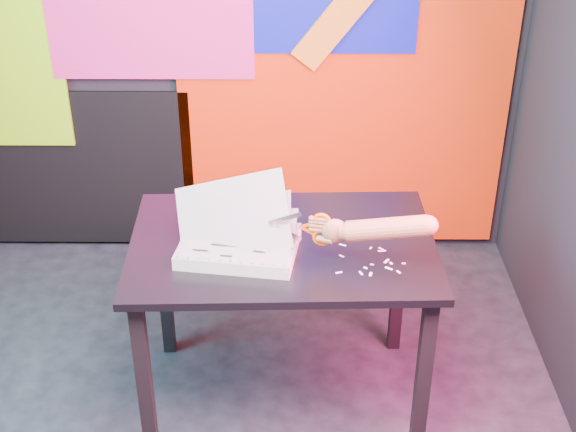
{
  "coord_description": "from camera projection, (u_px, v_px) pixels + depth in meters",
  "views": [
    {
      "loc": [
        0.41,
        -2.15,
        2.31
      ],
      "look_at": [
        0.39,
        0.3,
        0.87
      ],
      "focal_mm": 50.0,
      "sensor_mm": 36.0,
      "label": 1
    }
  ],
  "objects": [
    {
      "name": "work_table",
      "position": [
        283.0,
        264.0,
        2.97
      ],
      "size": [
        1.13,
        0.77,
        0.75
      ],
      "rotation": [
        0.0,
        0.0,
        0.03
      ],
      "color": "black",
      "rests_on": "ground"
    },
    {
      "name": "room",
      "position": [
        154.0,
        126.0,
        2.34
      ],
      "size": [
        3.01,
        3.01,
        2.71
      ],
      "color": "black",
      "rests_on": "ground"
    },
    {
      "name": "printout_stack",
      "position": [
        239.0,
        245.0,
        2.84
      ],
      "size": [
        0.46,
        0.35,
        0.31
      ],
      "rotation": [
        0.0,
        0.0,
        -0.14
      ],
      "color": "silver",
      "rests_on": "work_table"
    },
    {
      "name": "scissors",
      "position": [
        317.0,
        229.0,
        2.74
      ],
      "size": [
        0.22,
        0.06,
        0.13
      ],
      "rotation": [
        0.0,
        0.0,
        -0.23
      ],
      "color": "silver",
      "rests_on": "printout_stack"
    },
    {
      "name": "backdrop",
      "position": [
        220.0,
        76.0,
        3.8
      ],
      "size": [
        2.88,
        0.05,
        2.08
      ],
      "color": "red",
      "rests_on": "ground"
    },
    {
      "name": "paper_clippings",
      "position": [
        373.0,
        262.0,
        2.8
      ],
      "size": [
        0.25,
        0.21,
        0.0
      ],
      "color": "white",
      "rests_on": "work_table"
    },
    {
      "name": "hand_forearm",
      "position": [
        378.0,
        229.0,
        2.69
      ],
      "size": [
        0.42,
        0.14,
        0.15
      ],
      "rotation": [
        0.0,
        0.0,
        -0.23
      ],
      "color": "#984734",
      "rests_on": "work_table"
    }
  ]
}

